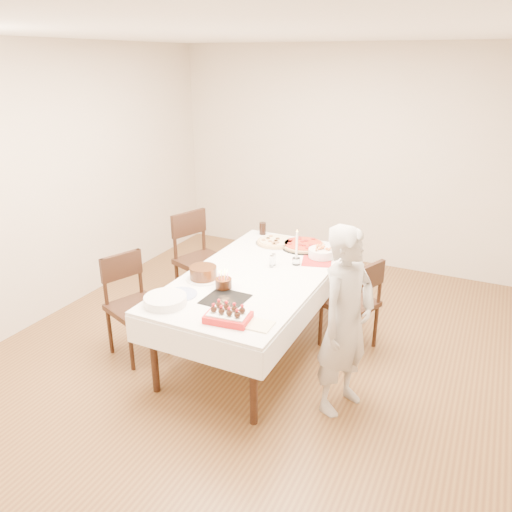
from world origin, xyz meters
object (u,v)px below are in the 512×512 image
at_px(chair_left_savory, 203,262).
at_px(chair_right_savory, 350,303).
at_px(dining_table, 256,312).
at_px(chair_left_dessert, 136,308).
at_px(pizza_white, 276,242).
at_px(birthday_cake, 223,279).
at_px(strawberry_box, 228,316).
at_px(person, 346,321).
at_px(pasta_bowl, 321,253).
at_px(pizza_pepperoni, 303,245).
at_px(taper_candle, 297,247).
at_px(cola_glass, 263,228).
at_px(layer_cake, 203,273).

bearing_deg(chair_left_savory, chair_right_savory, -165.73).
bearing_deg(dining_table, chair_left_savory, 148.96).
height_order(chair_left_dessert, pizza_white, chair_left_dessert).
distance_m(birthday_cake, strawberry_box, 0.55).
xyz_separation_m(chair_left_dessert, pizza_white, (0.76, 1.33, 0.31)).
distance_m(chair_left_savory, person, 2.09).
relative_size(chair_left_dessert, person, 0.63).
bearing_deg(chair_left_savory, birthday_cake, 149.03).
bearing_deg(person, birthday_cake, 106.75).
xyz_separation_m(chair_right_savory, pasta_bowl, (-0.36, 0.22, 0.35)).
height_order(pizza_pepperoni, taper_candle, taper_candle).
bearing_deg(birthday_cake, person, -3.48).
bearing_deg(pasta_bowl, pizza_pepperoni, 143.55).
distance_m(chair_right_savory, strawberry_box, 1.41).
distance_m(pasta_bowl, birthday_cake, 1.12).
bearing_deg(pizza_pepperoni, person, -57.03).
distance_m(pizza_white, pizza_pepperoni, 0.29).
distance_m(chair_left_dessert, pizza_pepperoni, 1.74).
distance_m(chair_right_savory, pizza_white, 1.03).
bearing_deg(taper_candle, strawberry_box, -92.43).
bearing_deg(strawberry_box, pizza_pepperoni, 91.88).
height_order(chair_right_savory, pasta_bowl, chair_right_savory).
relative_size(taper_candle, cola_glass, 2.63).
relative_size(pizza_white, cola_glass, 3.15).
height_order(chair_left_savory, pizza_pepperoni, chair_left_savory).
height_order(pizza_white, pasta_bowl, pasta_bowl).
bearing_deg(layer_cake, birthday_cake, -19.07).
xyz_separation_m(dining_table, pasta_bowl, (0.39, 0.62, 0.42)).
distance_m(pasta_bowl, taper_candle, 0.33).
distance_m(chair_left_dessert, pasta_bowl, 1.78).
distance_m(chair_left_savory, pizza_white, 0.81).
height_order(dining_table, layer_cake, layer_cake).
bearing_deg(pizza_white, pizza_pepperoni, 6.70).
bearing_deg(cola_glass, taper_candle, -44.49).
height_order(chair_right_savory, pizza_pepperoni, chair_right_savory).
height_order(chair_right_savory, person, person).
height_order(chair_left_dessert, layer_cake, chair_left_dessert).
height_order(pizza_pepperoni, layer_cake, layer_cake).
height_order(pizza_pepperoni, birthday_cake, birthday_cake).
distance_m(dining_table, pizza_white, 0.89).
xyz_separation_m(cola_glass, strawberry_box, (0.59, -1.83, -0.03)).
relative_size(chair_left_savory, cola_glass, 7.79).
distance_m(pasta_bowl, strawberry_box, 1.48).
relative_size(chair_left_savory, layer_cake, 3.46).
bearing_deg(strawberry_box, chair_right_savory, 65.51).
bearing_deg(person, strawberry_box, 137.45).
relative_size(chair_left_dessert, birthday_cake, 6.55).
xyz_separation_m(pizza_white, cola_glass, (-0.25, 0.21, 0.04)).
relative_size(pizza_white, strawberry_box, 1.29).
bearing_deg(chair_left_savory, pizza_pepperoni, -145.86).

